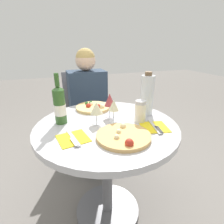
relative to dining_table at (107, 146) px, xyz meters
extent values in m
plane|color=slate|center=(0.00, 0.00, -0.58)|extent=(12.00, 12.00, 0.00)
cylinder|color=slate|center=(0.00, 0.00, -0.57)|extent=(0.47, 0.47, 0.02)
cylinder|color=slate|center=(0.00, 0.00, -0.22)|extent=(0.07, 0.07, 0.67)
cylinder|color=#B7B7BC|center=(0.00, 0.00, 0.14)|extent=(0.87, 0.87, 0.04)
cylinder|color=slate|center=(0.04, 0.75, -0.57)|extent=(0.39, 0.39, 0.01)
cylinder|color=slate|center=(0.04, 0.75, -0.38)|extent=(0.06, 0.06, 0.40)
cube|color=slate|center=(0.04, 0.75, -0.16)|extent=(0.44, 0.44, 0.03)
cube|color=slate|center=(0.04, 0.96, 0.10)|extent=(0.44, 0.02, 0.49)
cube|color=#28384C|center=(0.04, 0.58, -0.36)|extent=(0.31, 0.35, 0.43)
cube|color=#28384C|center=(0.04, 0.75, 0.11)|extent=(0.36, 0.23, 0.52)
sphere|color=#DBB293|center=(0.04, 0.75, 0.47)|extent=(0.19, 0.19, 0.19)
sphere|color=tan|center=(0.04, 0.75, 0.49)|extent=(0.18, 0.18, 0.18)
cylinder|color=tan|center=(0.03, -0.19, 0.17)|extent=(0.29, 0.29, 0.02)
sphere|color=#B22D1E|center=(0.02, -0.29, 0.19)|extent=(0.04, 0.04, 0.04)
sphere|color=beige|center=(0.06, -0.11, 0.18)|extent=(0.03, 0.03, 0.03)
sphere|color=beige|center=(-0.02, -0.21, 0.18)|extent=(0.03, 0.03, 0.03)
sphere|color=beige|center=(0.02, -0.16, 0.18)|extent=(0.03, 0.03, 0.03)
cylinder|color=#DBB26B|center=(-0.01, 0.29, 0.17)|extent=(0.25, 0.25, 0.02)
sphere|color=beige|center=(0.04, 0.24, 0.18)|extent=(0.04, 0.04, 0.04)
sphere|color=#B22D1E|center=(0.02, 0.25, 0.18)|extent=(0.04, 0.04, 0.04)
sphere|color=#336B28|center=(-0.01, 0.36, 0.18)|extent=(0.03, 0.03, 0.03)
sphere|color=#336B28|center=(-0.05, 0.35, 0.18)|extent=(0.03, 0.03, 0.03)
sphere|color=#B22D1E|center=(-0.05, 0.29, 0.18)|extent=(0.04, 0.04, 0.04)
sphere|color=beige|center=(-0.02, 0.32, 0.18)|extent=(0.03, 0.03, 0.03)
cylinder|color=#2D5623|center=(-0.26, 0.11, 0.26)|extent=(0.07, 0.07, 0.21)
cone|color=#2D5623|center=(-0.26, 0.11, 0.38)|extent=(0.07, 0.07, 0.02)
cylinder|color=#2D5623|center=(-0.26, 0.11, 0.43)|extent=(0.03, 0.03, 0.08)
cylinder|color=silver|center=(-0.26, 0.11, 0.25)|extent=(0.07, 0.07, 0.07)
cylinder|color=silver|center=(0.31, 0.06, 0.29)|extent=(0.09, 0.09, 0.27)
cylinder|color=brown|center=(0.31, 0.06, 0.44)|extent=(0.05, 0.05, 0.02)
cylinder|color=silver|center=(0.21, -0.04, 0.22)|extent=(0.07, 0.07, 0.12)
cylinder|color=#B2B2B7|center=(0.21, -0.04, 0.29)|extent=(0.07, 0.07, 0.02)
cylinder|color=silver|center=(0.06, 0.10, 0.16)|extent=(0.06, 0.06, 0.00)
cylinder|color=silver|center=(0.06, 0.10, 0.20)|extent=(0.01, 0.01, 0.07)
cone|color=#9E383D|center=(0.06, 0.10, 0.28)|extent=(0.07, 0.07, 0.08)
cylinder|color=silver|center=(-0.05, 0.03, 0.16)|extent=(0.06, 0.06, 0.00)
cylinder|color=silver|center=(-0.05, 0.03, 0.19)|extent=(0.01, 0.01, 0.06)
cone|color=beige|center=(-0.05, 0.03, 0.26)|extent=(0.08, 0.08, 0.07)
cylinder|color=silver|center=(0.06, 0.03, 0.16)|extent=(0.06, 0.06, 0.00)
cylinder|color=silver|center=(0.06, 0.03, 0.20)|extent=(0.01, 0.01, 0.07)
cone|color=beige|center=(0.06, 0.03, 0.26)|extent=(0.06, 0.06, 0.07)
cube|color=yellow|center=(-0.22, -0.11, 0.16)|extent=(0.17, 0.17, 0.00)
cube|color=silver|center=(-0.22, -0.11, 0.16)|extent=(0.05, 0.19, 0.00)
cube|color=silver|center=(-0.22, -0.16, 0.17)|extent=(0.03, 0.09, 0.00)
cube|color=yellow|center=(0.25, -0.14, 0.16)|extent=(0.18, 0.18, 0.00)
cube|color=silver|center=(0.25, -0.14, 0.16)|extent=(0.06, 0.19, 0.00)
cube|color=black|center=(0.25, -0.19, 0.17)|extent=(0.04, 0.09, 0.00)
camera|label=1|loc=(-0.30, -0.93, 0.62)|focal=28.00mm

